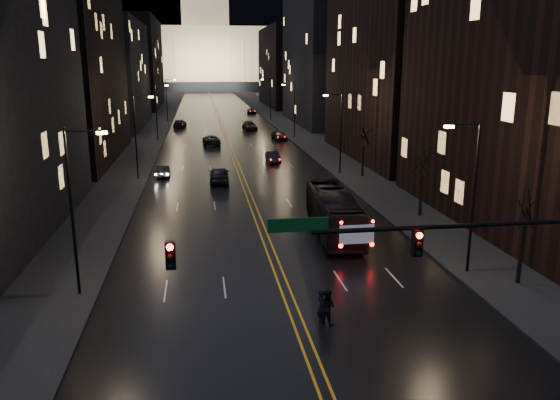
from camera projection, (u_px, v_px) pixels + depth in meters
name	position (u px, v px, depth m)	size (l,w,h in m)	color
ground	(322.00, 385.00, 21.09)	(900.00, 900.00, 0.00)	black
road	(215.00, 110.00, 145.83)	(20.00, 320.00, 0.02)	black
sidewalk_left	(162.00, 110.00, 143.83)	(8.00, 320.00, 0.16)	black
sidewalk_right	(267.00, 109.00, 147.78)	(8.00, 320.00, 0.16)	black
center_line	(215.00, 110.00, 145.82)	(0.62, 320.00, 0.01)	orange
building_left_mid	(59.00, 47.00, 66.53)	(12.00, 30.00, 28.00)	black
building_left_far	(110.00, 74.00, 103.97)	(12.00, 34.00, 20.00)	black
building_left_dist	(136.00, 63.00, 149.54)	(12.00, 40.00, 24.00)	black
building_right_near	(543.00, 64.00, 40.32)	(12.00, 26.00, 24.00)	black
building_right_tall	(402.00, 6.00, 67.40)	(12.00, 30.00, 38.00)	black
building_right_mid	(325.00, 58.00, 109.16)	(12.00, 34.00, 26.00)	black
building_right_dist	(287.00, 67.00, 155.70)	(12.00, 40.00, 22.00)	black
capitol	(206.00, 52.00, 256.79)	(90.00, 50.00, 58.50)	black
traffic_signal	(477.00, 253.00, 20.68)	(17.29, 0.45, 7.00)	black
streetlamp_right_near	(471.00, 190.00, 30.97)	(2.13, 0.25, 9.00)	black
streetlamp_left_near	(75.00, 204.00, 27.92)	(2.13, 0.25, 9.00)	black
streetlamp_right_mid	(339.00, 129.00, 59.76)	(2.13, 0.25, 9.00)	black
streetlamp_left_mid	(137.00, 132.00, 56.71)	(2.13, 0.25, 9.00)	black
streetlamp_right_far	(293.00, 107.00, 88.54)	(2.13, 0.25, 9.00)	black
streetlamp_left_far	(157.00, 109.00, 85.49)	(2.13, 0.25, 9.00)	black
streetlamp_right_dist	(270.00, 97.00, 117.33)	(2.13, 0.25, 9.00)	black
streetlamp_left_dist	(168.00, 97.00, 114.28)	(2.13, 0.25, 9.00)	black
tree_right_near	(526.00, 207.00, 29.50)	(2.40, 2.40, 6.65)	black
tree_right_mid	(423.00, 162.00, 42.93)	(2.40, 2.40, 6.65)	black
tree_right_far	(364.00, 136.00, 58.28)	(2.40, 2.40, 6.65)	black
bus	(333.00, 213.00, 39.51)	(2.63, 11.22, 3.13)	black
oncoming_car_a	(219.00, 174.00, 56.72)	(1.97, 4.89, 1.67)	black
oncoming_car_b	(163.00, 171.00, 59.46)	(1.40, 4.02, 1.33)	black
oncoming_car_c	(211.00, 140.00, 82.98)	(2.48, 5.37, 1.49)	black
oncoming_car_d	(180.00, 123.00, 105.51)	(2.17, 5.33, 1.55)	black
receding_car_a	(273.00, 157.00, 68.02)	(1.45, 4.17, 1.37)	black
receding_car_b	(279.00, 135.00, 87.76)	(1.82, 4.52, 1.54)	black
receding_car_c	(250.00, 126.00, 100.98)	(2.17, 5.34, 1.55)	black
receding_car_d	(252.00, 111.00, 134.26)	(2.25, 4.89, 1.36)	black
pedestrian_a	(322.00, 307.00, 25.83)	(0.63, 0.41, 1.73)	black
pedestrian_b	(327.00, 307.00, 25.87)	(0.84, 0.46, 1.73)	black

